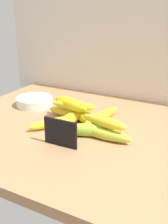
% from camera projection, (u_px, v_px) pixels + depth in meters
% --- Properties ---
extents(counter_top, '(1.10, 0.76, 0.03)m').
position_uv_depth(counter_top, '(97.00, 136.00, 0.95)').
color(counter_top, '#AF7D52').
rests_on(counter_top, ground).
extents(back_wall, '(1.30, 0.02, 0.70)m').
position_uv_depth(back_wall, '(140.00, 24.00, 1.14)').
color(back_wall, beige).
rests_on(back_wall, ground).
extents(chalkboard_sign, '(0.11, 0.02, 0.08)m').
position_uv_depth(chalkboard_sign, '(61.00, 134.00, 0.84)').
color(chalkboard_sign, black).
rests_on(chalkboard_sign, counter_top).
extents(fruit_bowl, '(0.15, 0.15, 0.04)m').
position_uv_depth(fruit_bowl, '(34.00, 101.00, 1.17)').
color(fruit_bowl, silver).
rests_on(fruit_bowl, counter_top).
extents(banana_0, '(0.20, 0.12, 0.04)m').
position_uv_depth(banana_0, '(89.00, 130.00, 0.90)').
color(banana_0, '#97BD32').
rests_on(banana_0, counter_top).
extents(banana_1, '(0.18, 0.04, 0.04)m').
position_uv_depth(banana_1, '(104.00, 134.00, 0.88)').
color(banana_1, '#B4C536').
rests_on(banana_1, counter_top).
extents(banana_2, '(0.14, 0.18, 0.03)m').
position_uv_depth(banana_2, '(56.00, 122.00, 0.97)').
color(banana_2, yellow).
rests_on(banana_2, counter_top).
extents(banana_3, '(0.05, 0.20, 0.04)m').
position_uv_depth(banana_3, '(70.00, 119.00, 0.99)').
color(banana_3, yellow).
rests_on(banana_3, counter_top).
extents(banana_4, '(0.19, 0.07, 0.04)m').
position_uv_depth(banana_4, '(98.00, 123.00, 0.96)').
color(banana_4, yellow).
rests_on(banana_4, counter_top).
extents(banana_5, '(0.20, 0.04, 0.04)m').
position_uv_depth(banana_5, '(73.00, 113.00, 1.04)').
color(banana_5, yellow).
rests_on(banana_5, counter_top).
extents(banana_6, '(0.07, 0.21, 0.03)m').
position_uv_depth(banana_6, '(101.00, 116.00, 1.02)').
color(banana_6, yellow).
rests_on(banana_6, counter_top).
extents(banana_7, '(0.17, 0.09, 0.04)m').
position_uv_depth(banana_7, '(70.00, 104.00, 1.02)').
color(banana_7, yellow).
rests_on(banana_7, banana_5).
extents(banana_8, '(0.17, 0.06, 0.03)m').
position_uv_depth(banana_8, '(104.00, 122.00, 0.89)').
color(banana_8, yellow).
rests_on(banana_8, banana_1).
extents(banana_9, '(0.17, 0.06, 0.03)m').
position_uv_depth(banana_9, '(74.00, 105.00, 1.01)').
color(banana_9, yellow).
rests_on(banana_9, banana_5).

